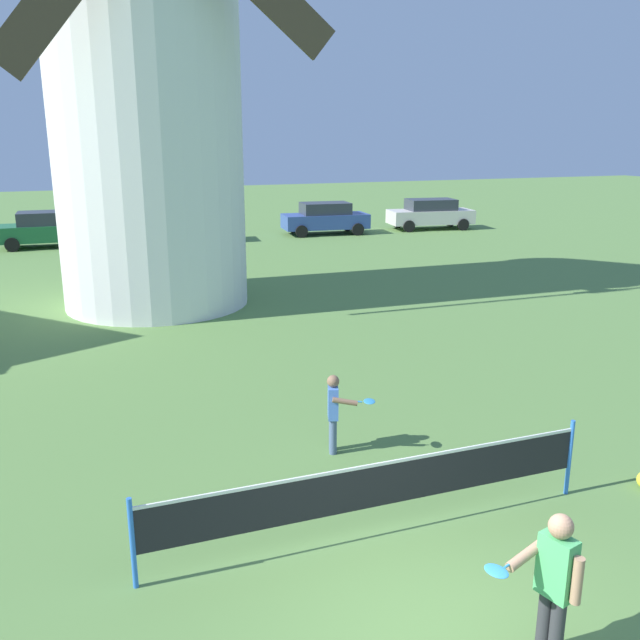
{
  "coord_description": "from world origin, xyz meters",
  "views": [
    {
      "loc": [
        -3.09,
        -5.06,
        4.86
      ],
      "look_at": [
        0.19,
        3.75,
        2.28
      ],
      "focal_mm": 38.28,
      "sensor_mm": 36.0,
      "label": 1
    }
  ],
  "objects_px": {
    "windmill": "(142,41)",
    "parked_car_blue": "(325,218)",
    "player_far": "(334,409)",
    "parked_car_cream": "(430,214)",
    "player_near": "(554,580)",
    "parked_car_silver": "(186,224)",
    "tennis_net": "(377,485)",
    "parked_car_green": "(46,229)"
  },
  "relations": [
    {
      "from": "parked_car_blue",
      "to": "player_far",
      "type": "bearing_deg",
      "value": -110.49
    },
    {
      "from": "tennis_net",
      "to": "parked_car_cream",
      "type": "relative_size",
      "value": 1.3
    },
    {
      "from": "windmill",
      "to": "player_near",
      "type": "distance_m",
      "value": 16.97
    },
    {
      "from": "player_near",
      "to": "tennis_net",
      "type": "bearing_deg",
      "value": 104.93
    },
    {
      "from": "parked_car_green",
      "to": "parked_car_cream",
      "type": "xyz_separation_m",
      "value": [
        18.74,
        -0.71,
        0.0
      ]
    },
    {
      "from": "player_far",
      "to": "parked_car_green",
      "type": "bearing_deg",
      "value": 101.07
    },
    {
      "from": "player_near",
      "to": "parked_car_blue",
      "type": "relative_size",
      "value": 0.36
    },
    {
      "from": "parked_car_silver",
      "to": "parked_car_cream",
      "type": "xyz_separation_m",
      "value": [
        12.7,
        -0.07,
        0.0
      ]
    },
    {
      "from": "parked_car_blue",
      "to": "windmill",
      "type": "bearing_deg",
      "value": -129.76
    },
    {
      "from": "tennis_net",
      "to": "parked_car_silver",
      "type": "height_order",
      "value": "parked_car_silver"
    },
    {
      "from": "player_far",
      "to": "parked_car_blue",
      "type": "relative_size",
      "value": 0.3
    },
    {
      "from": "parked_car_blue",
      "to": "parked_car_cream",
      "type": "relative_size",
      "value": 0.95
    },
    {
      "from": "player_far",
      "to": "tennis_net",
      "type": "bearing_deg",
      "value": -98.86
    },
    {
      "from": "windmill",
      "to": "parked_car_cream",
      "type": "bearing_deg",
      "value": 36.51
    },
    {
      "from": "player_near",
      "to": "windmill",
      "type": "bearing_deg",
      "value": 95.76
    },
    {
      "from": "windmill",
      "to": "parked_car_silver",
      "type": "relative_size",
      "value": 3.43
    },
    {
      "from": "player_near",
      "to": "parked_car_green",
      "type": "xyz_separation_m",
      "value": [
        -4.8,
        27.85,
        -0.06
      ]
    },
    {
      "from": "windmill",
      "to": "parked_car_blue",
      "type": "bearing_deg",
      "value": 50.24
    },
    {
      "from": "parked_car_cream",
      "to": "windmill",
      "type": "bearing_deg",
      "value": -143.49
    },
    {
      "from": "player_far",
      "to": "parked_car_silver",
      "type": "height_order",
      "value": "parked_car_silver"
    },
    {
      "from": "player_far",
      "to": "player_near",
      "type": "bearing_deg",
      "value": -86.51
    },
    {
      "from": "parked_car_blue",
      "to": "player_near",
      "type": "bearing_deg",
      "value": -106.57
    },
    {
      "from": "tennis_net",
      "to": "parked_car_blue",
      "type": "height_order",
      "value": "parked_car_blue"
    },
    {
      "from": "tennis_net",
      "to": "parked_car_cream",
      "type": "height_order",
      "value": "parked_car_cream"
    },
    {
      "from": "parked_car_blue",
      "to": "parked_car_cream",
      "type": "height_order",
      "value": "same"
    },
    {
      "from": "tennis_net",
      "to": "player_near",
      "type": "height_order",
      "value": "player_near"
    },
    {
      "from": "player_near",
      "to": "parked_car_silver",
      "type": "bearing_deg",
      "value": 87.39
    },
    {
      "from": "player_far",
      "to": "parked_car_green",
      "type": "relative_size",
      "value": 0.32
    },
    {
      "from": "tennis_net",
      "to": "player_far",
      "type": "bearing_deg",
      "value": 81.14
    },
    {
      "from": "tennis_net",
      "to": "parked_car_green",
      "type": "bearing_deg",
      "value": 99.28
    },
    {
      "from": "windmill",
      "to": "tennis_net",
      "type": "height_order",
      "value": "windmill"
    },
    {
      "from": "player_far",
      "to": "parked_car_cream",
      "type": "height_order",
      "value": "parked_car_cream"
    },
    {
      "from": "windmill",
      "to": "parked_car_blue",
      "type": "xyz_separation_m",
      "value": [
        9.71,
        11.66,
        -6.43
      ]
    },
    {
      "from": "player_near",
      "to": "parked_car_green",
      "type": "relative_size",
      "value": 0.38
    },
    {
      "from": "player_near",
      "to": "parked_car_blue",
      "type": "height_order",
      "value": "parked_car_blue"
    },
    {
      "from": "player_far",
      "to": "parked_car_blue",
      "type": "height_order",
      "value": "parked_car_blue"
    },
    {
      "from": "tennis_net",
      "to": "parked_car_blue",
      "type": "distance_m",
      "value": 26.36
    },
    {
      "from": "player_near",
      "to": "parked_car_silver",
      "type": "xyz_separation_m",
      "value": [
        1.24,
        27.21,
        -0.06
      ]
    },
    {
      "from": "parked_car_silver",
      "to": "player_far",
      "type": "bearing_deg",
      "value": -93.9
    },
    {
      "from": "parked_car_silver",
      "to": "windmill",
      "type": "bearing_deg",
      "value": -103.69
    },
    {
      "from": "windmill",
      "to": "parked_car_blue",
      "type": "relative_size",
      "value": 3.4
    },
    {
      "from": "tennis_net",
      "to": "player_near",
      "type": "distance_m",
      "value": 2.55
    }
  ]
}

